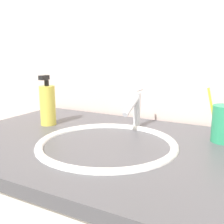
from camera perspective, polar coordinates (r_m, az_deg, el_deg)
The scene contains 5 objects.
tiled_wall_back at distance 1.10m, azimuth 10.10°, elevation 13.91°, with size 2.25×0.04×2.40m, color beige.
sink_basin at distance 0.81m, azimuth -1.03°, elevation -9.26°, with size 0.40×0.40×0.11m.
faucet at distance 0.95m, azimuth 4.81°, elevation 0.75°, with size 0.02×0.14×0.13m.
toothbrush_yellow at distance 0.88m, azimuth 19.75°, elevation 1.34°, with size 0.06×0.02×0.17m.
soap_dispenser at distance 1.02m, azimuth -13.10°, elevation 1.51°, with size 0.06×0.06×0.18m.
Camera 1 is at (0.35, -0.68, 1.17)m, focal length 44.46 mm.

